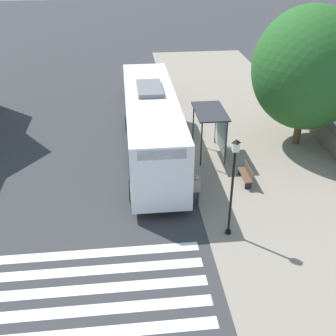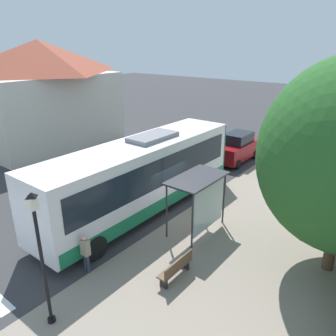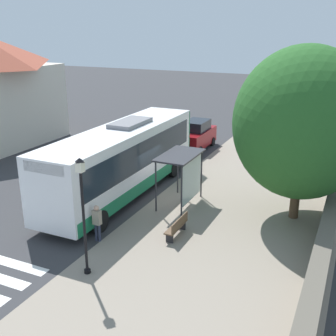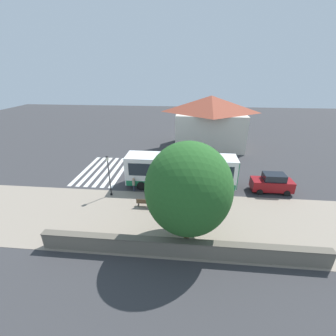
{
  "view_description": "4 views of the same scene",
  "coord_description": "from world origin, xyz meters",
  "views": [
    {
      "loc": [
        3.14,
        21.15,
        11.16
      ],
      "look_at": [
        1.17,
        3.22,
        0.83
      ],
      "focal_mm": 45.0,
      "sensor_mm": 36.0,
      "label": 1
    },
    {
      "loc": [
        -8.45,
        11.44,
        8.02
      ],
      "look_at": [
        0.2,
        0.37,
        2.65
      ],
      "focal_mm": 35.0,
      "sensor_mm": 36.0,
      "label": 2
    },
    {
      "loc": [
        -9.09,
        18.34,
        8.52
      ],
      "look_at": [
        -1.53,
        1.97,
        2.41
      ],
      "focal_mm": 45.0,
      "sensor_mm": 36.0,
      "label": 3
    },
    {
      "loc": [
        -20.59,
        -0.26,
        12.12
      ],
      "look_at": [
        0.9,
        1.77,
        2.54
      ],
      "focal_mm": 24.0,
      "sensor_mm": 36.0,
      "label": 4
    }
  ],
  "objects": [
    {
      "name": "bus",
      "position": [
        1.76,
        0.45,
        1.97
      ],
      "size": [
        2.79,
        11.84,
        3.81
      ],
      "color": "white",
      "rests_on": "ground"
    },
    {
      "name": "bench",
      "position": [
        -2.71,
        3.62,
        0.48
      ],
      "size": [
        0.4,
        1.64,
        0.88
      ],
      "color": "brown",
      "rests_on": "ground"
    },
    {
      "name": "parked_car_behind_bus",
      "position": [
        1.44,
        -9.27,
        1.0
      ],
      "size": [
        1.83,
        4.2,
        2.09
      ],
      "color": "maroon",
      "rests_on": "ground"
    },
    {
      "name": "ground_plane",
      "position": [
        0.0,
        0.0,
        0.0
      ],
      "size": [
        120.0,
        120.0,
        0.0
      ],
      "primitive_type": "plane",
      "color": "#353538",
      "rests_on": "ground"
    },
    {
      "name": "pedestrian",
      "position": [
        0.11,
        5.37,
        0.94
      ],
      "size": [
        0.34,
        0.22,
        1.61
      ],
      "color": "#2D3347",
      "rests_on": "ground"
    },
    {
      "name": "background_building",
      "position": [
        16.15,
        -3.58,
        4.27
      ],
      "size": [
        8.0,
        11.29,
        8.31
      ],
      "color": "beige",
      "rests_on": "ground"
    },
    {
      "name": "bus_shelter",
      "position": [
        -1.58,
        0.4,
        2.14
      ],
      "size": [
        1.63,
        2.9,
        2.61
      ],
      "color": "#2D2D33",
      "rests_on": "ground"
    },
    {
      "name": "sidewalk_plaza",
      "position": [
        -4.5,
        0.0,
        0.01
      ],
      "size": [
        9.0,
        44.0,
        0.02
      ],
      "color": "gray",
      "rests_on": "ground"
    },
    {
      "name": "street_lamp_near",
      "position": [
        -0.89,
        7.56,
        2.6
      ],
      "size": [
        0.28,
        0.28,
        4.39
      ],
      "color": "black",
      "rests_on": "ground"
    }
  ]
}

